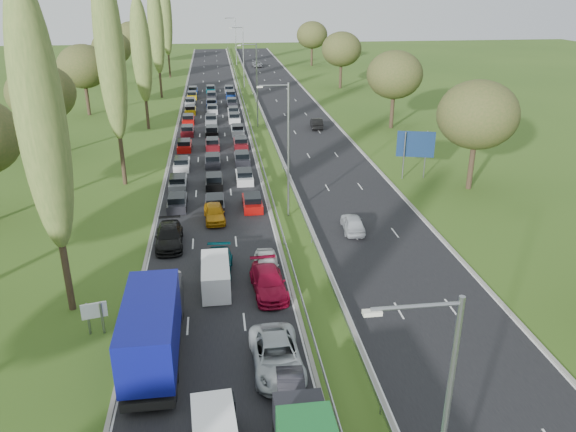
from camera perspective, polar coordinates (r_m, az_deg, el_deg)
ground at (r=86.47m, az=-3.19°, el=9.32°), size 260.00×260.00×0.00m
near_carriageway at (r=88.69m, az=-7.73°, el=9.48°), size 10.50×215.00×0.04m
far_carriageway at (r=89.62m, az=1.06°, el=9.81°), size 10.50×215.00×0.04m
central_reservation at (r=88.78m, az=-3.32°, el=10.02°), size 2.36×215.00×0.32m
lamp_columns at (r=83.35m, az=-3.17°, el=13.03°), size 0.18×140.18×12.00m
poplar_row at (r=73.20m, az=-15.74°, el=16.02°), size 2.80×127.80×22.44m
woodland_left at (r=70.67m, az=-24.49°, el=10.80°), size 8.00×166.00×11.10m
woodland_right at (r=76.12m, az=12.70°, el=12.93°), size 8.00×153.00×11.10m
traffic_queue_fill at (r=83.56m, az=-7.73°, el=9.00°), size 9.08×67.17×0.80m
near_car_2 at (r=38.73m, az=-12.64°, el=-7.28°), size 2.46×4.91×1.33m
near_car_3 at (r=46.19m, az=-11.97°, el=-2.03°), size 2.38×5.41×1.55m
near_car_7 at (r=41.00m, az=-7.17°, el=-5.01°), size 2.44×5.25×1.48m
near_car_8 at (r=50.38m, az=-7.49°, el=0.36°), size 2.05×4.52×1.51m
near_car_9 at (r=29.49m, az=0.30°, el=-17.28°), size 1.60×4.07×1.32m
near_car_10 at (r=31.49m, az=-1.16°, el=-14.01°), size 2.81×5.84×1.61m
near_car_11 at (r=38.50m, az=-1.99°, el=-6.70°), size 2.53×5.48×1.55m
near_car_12 at (r=40.77m, az=-2.21°, el=-4.98°), size 1.95×4.48×1.50m
far_car_0 at (r=48.10m, az=6.61°, el=-0.72°), size 2.05×4.38×1.45m
far_car_1 at (r=83.56m, az=2.92°, el=9.40°), size 1.89×4.60×1.48m
far_car_2 at (r=150.09m, az=-3.14°, el=15.18°), size 2.49×5.24×1.45m
blue_lorry at (r=32.21m, az=-13.54°, el=-10.91°), size 2.76×9.93×4.19m
white_van_rear at (r=39.29m, az=-7.36°, el=-5.92°), size 1.89×4.83×1.94m
info_sign at (r=35.85m, az=-19.06°, el=-9.38°), size 1.48×0.43×2.10m
direction_sign at (r=61.92m, az=12.83°, el=6.92°), size 3.88×1.17×5.20m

